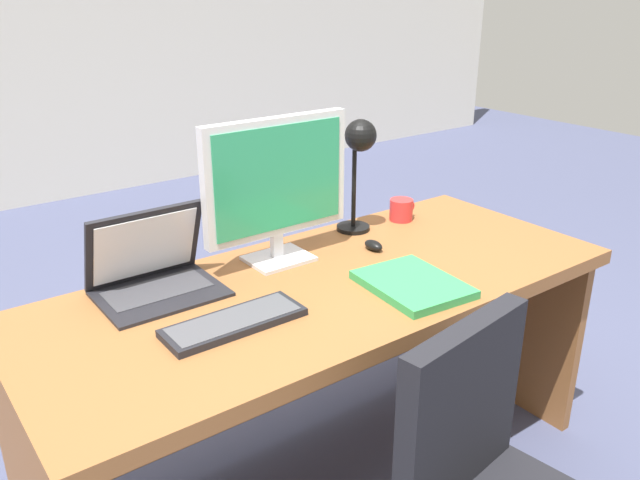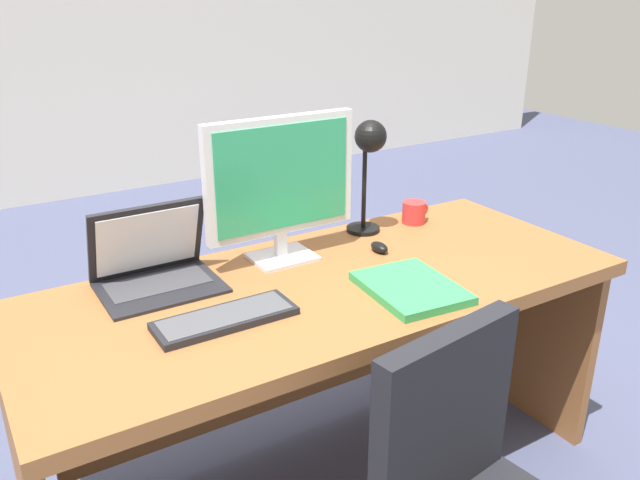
{
  "view_description": "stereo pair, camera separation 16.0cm",
  "coord_description": "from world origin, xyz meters",
  "px_view_note": "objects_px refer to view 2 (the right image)",
  "views": [
    {
      "loc": [
        -1.07,
        -1.4,
        1.59
      ],
      "look_at": [
        0.0,
        0.04,
        0.87
      ],
      "focal_mm": 36.41,
      "sensor_mm": 36.0,
      "label": 1
    },
    {
      "loc": [
        -0.94,
        -1.49,
        1.59
      ],
      "look_at": [
        0.0,
        0.04,
        0.87
      ],
      "focal_mm": 36.41,
      "sensor_mm": 36.0,
      "label": 2
    }
  ],
  "objects_px": {
    "desk": "(319,331)",
    "monitor": "(281,181)",
    "laptop": "(153,260)",
    "coffee_mug": "(414,212)",
    "book": "(411,288)",
    "mouse": "(379,247)",
    "desk_lamp": "(369,152)",
    "keyboard": "(225,318)"
  },
  "relations": [
    {
      "from": "desk",
      "to": "mouse",
      "type": "distance_m",
      "value": 0.35
    },
    {
      "from": "monitor",
      "to": "keyboard",
      "type": "bearing_deg",
      "value": -138.65
    },
    {
      "from": "monitor",
      "to": "book",
      "type": "relative_size",
      "value": 1.52
    },
    {
      "from": "monitor",
      "to": "mouse",
      "type": "xyz_separation_m",
      "value": [
        0.3,
        -0.12,
        -0.25
      ]
    },
    {
      "from": "laptop",
      "to": "mouse",
      "type": "height_order",
      "value": "laptop"
    },
    {
      "from": "monitor",
      "to": "coffee_mug",
      "type": "height_order",
      "value": "monitor"
    },
    {
      "from": "coffee_mug",
      "to": "desk",
      "type": "bearing_deg",
      "value": -158.37
    },
    {
      "from": "desk",
      "to": "coffee_mug",
      "type": "distance_m",
      "value": 0.63
    },
    {
      "from": "laptop",
      "to": "book",
      "type": "bearing_deg",
      "value": -36.14
    },
    {
      "from": "keyboard",
      "to": "desk_lamp",
      "type": "relative_size",
      "value": 0.93
    },
    {
      "from": "monitor",
      "to": "mouse",
      "type": "relative_size",
      "value": 6.63
    },
    {
      "from": "monitor",
      "to": "mouse",
      "type": "distance_m",
      "value": 0.41
    },
    {
      "from": "mouse",
      "to": "book",
      "type": "xyz_separation_m",
      "value": [
        -0.1,
        -0.29,
        -0.0
      ]
    },
    {
      "from": "desk",
      "to": "monitor",
      "type": "distance_m",
      "value": 0.49
    },
    {
      "from": "desk",
      "to": "book",
      "type": "distance_m",
      "value": 0.35
    },
    {
      "from": "monitor",
      "to": "desk_lamp",
      "type": "height_order",
      "value": "monitor"
    },
    {
      "from": "desk_lamp",
      "to": "book",
      "type": "bearing_deg",
      "value": -110.2
    },
    {
      "from": "laptop",
      "to": "coffee_mug",
      "type": "bearing_deg",
      "value": 0.19
    },
    {
      "from": "keyboard",
      "to": "monitor",
      "type": "bearing_deg",
      "value": 41.35
    },
    {
      "from": "mouse",
      "to": "book",
      "type": "relative_size",
      "value": 0.23
    },
    {
      "from": "laptop",
      "to": "coffee_mug",
      "type": "xyz_separation_m",
      "value": [
        0.99,
        0.0,
        -0.03
      ]
    },
    {
      "from": "desk",
      "to": "desk_lamp",
      "type": "relative_size",
      "value": 4.48
    },
    {
      "from": "desk",
      "to": "monitor",
      "type": "bearing_deg",
      "value": 100.69
    },
    {
      "from": "mouse",
      "to": "desk_lamp",
      "type": "relative_size",
      "value": 0.19
    },
    {
      "from": "mouse",
      "to": "coffee_mug",
      "type": "xyz_separation_m",
      "value": [
        0.28,
        0.16,
        0.02
      ]
    },
    {
      "from": "desk",
      "to": "desk_lamp",
      "type": "height_order",
      "value": "desk_lamp"
    },
    {
      "from": "desk_lamp",
      "to": "desk",
      "type": "bearing_deg",
      "value": -146.75
    },
    {
      "from": "desk",
      "to": "book",
      "type": "height_order",
      "value": "book"
    },
    {
      "from": "laptop",
      "to": "desk",
      "type": "bearing_deg",
      "value": -25.75
    },
    {
      "from": "keyboard",
      "to": "mouse",
      "type": "distance_m",
      "value": 0.65
    },
    {
      "from": "mouse",
      "to": "desk",
      "type": "bearing_deg",
      "value": -168.3
    },
    {
      "from": "keyboard",
      "to": "book",
      "type": "relative_size",
      "value": 1.14
    },
    {
      "from": "laptop",
      "to": "keyboard",
      "type": "distance_m",
      "value": 0.35
    },
    {
      "from": "desk",
      "to": "book",
      "type": "relative_size",
      "value": 5.51
    },
    {
      "from": "monitor",
      "to": "desk",
      "type": "bearing_deg",
      "value": -79.31
    },
    {
      "from": "desk",
      "to": "coffee_mug",
      "type": "relative_size",
      "value": 16.48
    },
    {
      "from": "book",
      "to": "coffee_mug",
      "type": "height_order",
      "value": "coffee_mug"
    },
    {
      "from": "mouse",
      "to": "book",
      "type": "bearing_deg",
      "value": -109.02
    },
    {
      "from": "desk",
      "to": "book",
      "type": "xyz_separation_m",
      "value": [
        0.17,
        -0.23,
        0.21
      ]
    },
    {
      "from": "desk",
      "to": "keyboard",
      "type": "xyz_separation_m",
      "value": [
        -0.36,
        -0.12,
        0.2
      ]
    },
    {
      "from": "keyboard",
      "to": "mouse",
      "type": "bearing_deg",
      "value": 15.35
    },
    {
      "from": "laptop",
      "to": "monitor",
      "type": "bearing_deg",
      "value": -5.76
    }
  ]
}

